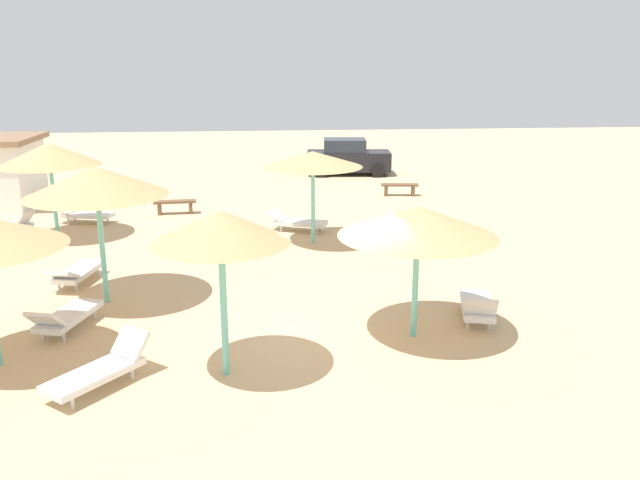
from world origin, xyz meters
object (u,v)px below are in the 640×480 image
Objects in this scene: parasol_2 at (418,221)px; parasol_4 at (220,228)px; lounger_6 at (76,272)px; lounger_2 at (478,306)px; lounger_7 at (8,224)px; lounger_5 at (296,222)px; bench_0 at (175,204)px; lounger_4 at (101,369)px; bench_1 at (400,187)px; parasol_6 at (96,182)px; lounger_0 at (84,214)px; parasol_5 at (313,159)px; parked_car at (348,157)px; parasol_0 at (49,155)px; lounger_3 at (65,317)px.

parasol_4 reaches higher than parasol_2.
lounger_2 is at bearing -19.43° from lounger_6.
parasol_4 is 12.94m from lounger_7.
lounger_5 is 1.32× the size of bench_0.
parasol_2 is at bearing -39.60° from lounger_7.
lounger_4 reaches higher than bench_1.
parasol_2 is at bearing 19.36° from parasol_4.
lounger_5 is at bearing 113.02° from lounger_2.
parasol_6 is at bearing 166.76° from lounger_2.
lounger_0 is 1.00× the size of lounger_6.
parasol_5 is 1.47× the size of lounger_0.
lounger_0 is at bearing -139.26° from parked_car.
lounger_4 is 1.21× the size of bench_0.
parasol_4 reaches higher than lounger_7.
bench_1 is at bearing 50.53° from parasol_6.
lounger_2 is (10.86, -7.83, -2.28)m from parasol_0.
lounger_7 is at bearing -160.94° from bench_1.
lounger_0 is at bearing 166.03° from lounger_5.
parasol_2 is 6.30m from lounger_4.
lounger_2 is at bearing -33.93° from lounger_7.
lounger_5 reaches higher than bench_0.
parasol_4 is at bearing -105.16° from parasol_5.
parasol_2 is 19.33m from parked_car.
parasol_4 is at bearing -53.25° from parasol_6.
parasol_0 is at bearing 114.99° from parasol_6.
lounger_6 is at bearing -56.60° from lounger_7.
lounger_5 is at bearing 101.97° from parasol_2.
parasol_0 is at bearing 109.52° from lounger_4.
parasol_5 reaches higher than lounger_0.
parasol_4 is 1.50× the size of lounger_3.
parasol_5 is at bearing 47.64° from lounger_3.
lounger_0 is 1.02× the size of lounger_2.
lounger_2 is 8.55m from lounger_3.
parasol_6 is at bearing -55.71° from lounger_7.
parasol_4 is 3.15m from lounger_4.
lounger_7 reaches higher than lounger_2.
lounger_5 reaches higher than bench_1.
parasol_2 is 0.75× the size of parked_car.
lounger_3 is 0.99× the size of lounger_6.
lounger_3 is (-0.46, -1.64, -2.48)m from parasol_6.
bench_1 is at bearing -75.27° from parked_car.
parasol_5 is 0.94× the size of parasol_6.
parked_car is at bearing 77.25° from parasol_5.
lounger_7 is 1.29× the size of bench_0.
bench_1 is (9.30, 11.30, -2.45)m from parasol_6.
lounger_4 is at bearing -165.06° from parasol_2.
lounger_3 reaches higher than lounger_5.
parasol_5 is 0.71× the size of parked_car.
lounger_6 is 14.36m from bench_1.
parked_car reaches higher than lounger_5.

